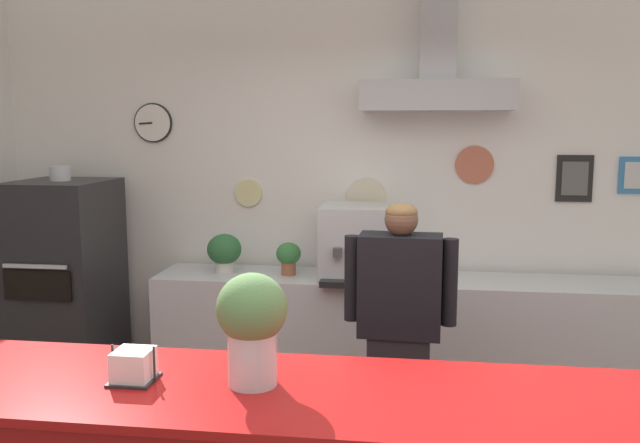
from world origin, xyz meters
name	(u,v)px	position (x,y,z in m)	size (l,w,h in m)	color
back_wall_assembly	(367,166)	(0.03, 2.25, 1.65)	(5.46, 2.65, 3.09)	#9E9E99
back_prep_counter	(417,344)	(0.40, 1.99, 0.45)	(3.58, 0.55, 0.91)	silver
pizza_oven	(67,290)	(-2.05, 1.85, 0.78)	(0.62, 0.74, 1.65)	#232326
shop_worker	(399,340)	(0.29, 0.95, 0.82)	(0.58, 0.24, 1.54)	#232328
espresso_machine	(355,242)	(-0.03, 1.97, 1.15)	(0.44, 0.57, 0.49)	silver
potted_oregano	(224,251)	(-0.94, 1.99, 1.06)	(0.24, 0.24, 0.27)	beige
potted_thyme	(289,256)	(-0.49, 1.98, 1.04)	(0.17, 0.17, 0.23)	#9E563D
napkin_holder	(134,367)	(-0.60, -0.34, 1.11)	(0.16, 0.15, 0.13)	#262628
basil_vase	(252,326)	(-0.18, -0.31, 1.26)	(0.24, 0.24, 0.39)	silver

